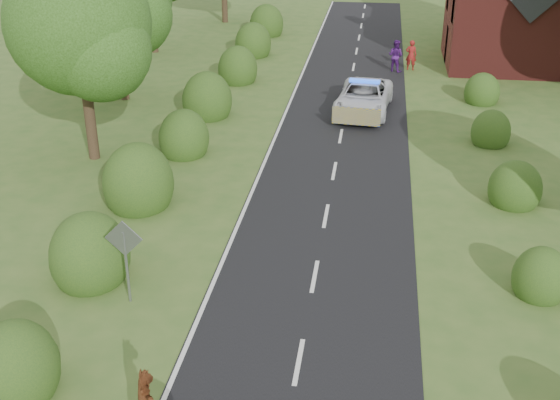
% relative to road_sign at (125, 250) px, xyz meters
% --- Properties ---
extents(ground, '(120.00, 120.00, 0.00)m').
position_rel_road_sign_xyz_m(ground, '(5.00, -2.00, -1.65)').
color(ground, '#3D6025').
extents(road, '(6.00, 70.00, 0.02)m').
position_rel_road_sign_xyz_m(road, '(5.00, 13.00, -1.64)').
color(road, black).
rests_on(road, ground).
extents(road_markings, '(4.96, 70.00, 0.01)m').
position_rel_road_sign_xyz_m(road_markings, '(3.40, 10.93, -1.63)').
color(road_markings, white).
rests_on(road_markings, road).
extents(hedgerow_left, '(2.75, 50.41, 3.00)m').
position_rel_road_sign_xyz_m(hedgerow_left, '(-1.51, 9.69, -0.91)').
color(hedgerow_left, '#27491B').
rests_on(hedgerow_left, ground).
extents(hedgerow_right, '(2.10, 45.78, 2.10)m').
position_rel_road_sign_xyz_m(hedgerow_right, '(11.60, 9.21, -1.10)').
color(hedgerow_right, '#27491B').
rests_on(hedgerow_right, ground).
extents(tree_left_a, '(5.74, 5.60, 8.38)m').
position_rel_road_sign_xyz_m(tree_left_a, '(-4.75, 9.86, 3.69)').
color(tree_left_a, '#332316').
rests_on(tree_left_a, ground).
extents(tree_left_b, '(5.74, 5.60, 8.07)m').
position_rel_road_sign_xyz_m(tree_left_b, '(-6.25, 17.86, 3.39)').
color(tree_left_b, '#332316').
rests_on(tree_left_b, ground).
extents(road_sign, '(1.06, 0.08, 2.53)m').
position_rel_road_sign_xyz_m(road_sign, '(0.00, 0.00, 0.00)').
color(road_sign, gray).
rests_on(road_sign, ground).
extents(house, '(8.00, 7.40, 9.17)m').
position_rel_road_sign_xyz_m(house, '(14.49, 28.00, 2.13)').
color(house, maroon).
rests_on(house, ground).
extents(police_van, '(2.95, 5.61, 1.64)m').
position_rel_road_sign_xyz_m(police_van, '(5.87, 17.60, -0.91)').
color(police_van, silver).
rests_on(police_van, ground).
extents(pedestrian_red, '(0.68, 0.48, 1.77)m').
position_rel_road_sign_xyz_m(pedestrian_red, '(8.35, 25.90, -0.77)').
color(pedestrian_red, maroon).
rests_on(pedestrian_red, ground).
extents(pedestrian_purple, '(1.12, 1.04, 1.85)m').
position_rel_road_sign_xyz_m(pedestrian_purple, '(7.44, 25.44, -0.73)').
color(pedestrian_purple, '#511B74').
rests_on(pedestrian_purple, ground).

